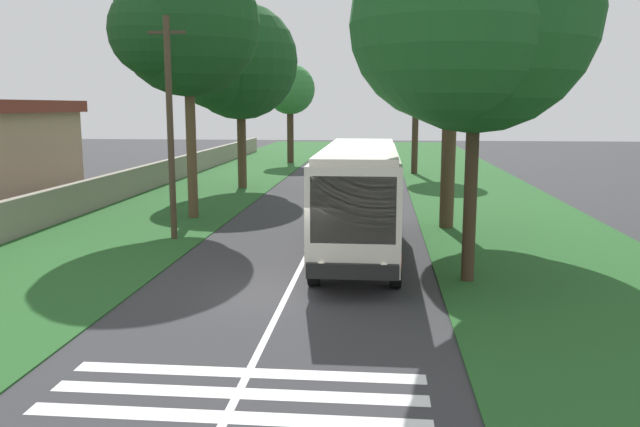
% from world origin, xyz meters
% --- Properties ---
extents(ground, '(160.00, 160.00, 0.00)m').
position_xyz_m(ground, '(0.00, 0.00, 0.00)').
color(ground, '#333335').
extents(grass_verge_left, '(120.00, 8.00, 0.04)m').
position_xyz_m(grass_verge_left, '(15.00, 8.20, 0.02)').
color(grass_verge_left, '#235623').
rests_on(grass_verge_left, ground).
extents(grass_verge_right, '(120.00, 8.00, 0.04)m').
position_xyz_m(grass_verge_right, '(15.00, -8.20, 0.02)').
color(grass_verge_right, '#235623').
rests_on(grass_verge_right, ground).
extents(centre_line, '(110.00, 0.16, 0.01)m').
position_xyz_m(centre_line, '(15.00, 0.00, 0.00)').
color(centre_line, silver).
rests_on(centre_line, ground).
extents(coach_bus, '(11.16, 2.62, 3.73)m').
position_xyz_m(coach_bus, '(4.81, -1.80, 2.15)').
color(coach_bus, silver).
rests_on(coach_bus, ground).
extents(zebra_crossing, '(4.05, 6.80, 0.01)m').
position_xyz_m(zebra_crossing, '(-7.15, 0.00, 0.00)').
color(zebra_crossing, silver).
rests_on(zebra_crossing, ground).
extents(trailing_car_0, '(4.30, 1.78, 1.43)m').
position_xyz_m(trailing_car_0, '(21.42, -2.09, 0.67)').
color(trailing_car_0, '#B21E1E').
rests_on(trailing_car_0, ground).
extents(trailing_car_1, '(4.30, 1.78, 1.43)m').
position_xyz_m(trailing_car_1, '(30.25, -1.80, 0.67)').
color(trailing_car_1, gray).
rests_on(trailing_car_1, ground).
extents(roadside_tree_left_0, '(5.14, 4.41, 8.70)m').
position_xyz_m(roadside_tree_left_0, '(40.40, 5.65, 6.38)').
color(roadside_tree_left_0, '#3D2D1E').
rests_on(roadside_tree_left_0, grass_verge_left).
extents(roadside_tree_left_1, '(7.38, 6.34, 11.77)m').
position_xyz_m(roadside_tree_left_1, '(11.61, 6.14, 8.47)').
color(roadside_tree_left_1, brown).
rests_on(roadside_tree_left_1, grass_verge_left).
extents(roadside_tree_left_2, '(8.77, 7.02, 11.21)m').
position_xyz_m(roadside_tree_left_2, '(22.59, 6.25, 7.52)').
color(roadside_tree_left_2, '#4C3826').
rests_on(roadside_tree_left_2, grass_verge_left).
extents(roadside_tree_right_0, '(5.51, 4.65, 10.49)m').
position_xyz_m(roadside_tree_right_0, '(32.02, -4.95, 8.05)').
color(roadside_tree_right_0, '#3D2D1E').
rests_on(roadside_tree_right_0, grass_verge_right).
extents(roadside_tree_right_1, '(7.02, 6.00, 11.05)m').
position_xyz_m(roadside_tree_right_1, '(10.14, -5.13, 7.91)').
color(roadside_tree_right_1, '#4C3826').
rests_on(roadside_tree_right_1, grass_verge_right).
extents(roadside_tree_right_2, '(8.40, 6.73, 10.85)m').
position_xyz_m(roadside_tree_right_2, '(1.71, -4.83, 7.37)').
color(roadside_tree_right_2, '#3D2D1E').
rests_on(roadside_tree_right_2, grass_verge_right).
extents(utility_pole, '(0.24, 1.40, 8.28)m').
position_xyz_m(utility_pole, '(6.77, 5.37, 4.33)').
color(utility_pole, '#473828').
rests_on(utility_pole, grass_verge_left).
extents(roadside_wall, '(70.00, 0.40, 1.51)m').
position_xyz_m(roadside_wall, '(20.00, 11.60, 0.80)').
color(roadside_wall, gray).
rests_on(roadside_wall, grass_verge_left).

